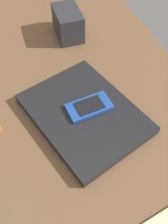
{
  "coord_description": "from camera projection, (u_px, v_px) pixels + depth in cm",
  "views": [
    {
      "loc": [
        47.42,
        -9.8,
        58.88
      ],
      "look_at": [
        8.67,
        4.19,
        5.0
      ],
      "focal_mm": 40.74,
      "sensor_mm": 36.0,
      "label": 1
    }
  ],
  "objects": [
    {
      "name": "desk_surface",
      "position": [
        61.0,
        101.0,
        0.75
      ],
      "size": [
        120.0,
        80.0,
        3.0
      ],
      "primitive_type": "cube",
      "color": "brown",
      "rests_on": "ground"
    },
    {
      "name": "laptop_closed",
      "position": [
        84.0,
        114.0,
        0.68
      ],
      "size": [
        37.8,
        32.74,
        2.52
      ],
      "primitive_type": "cube",
      "rotation": [
        0.0,
        0.0,
        0.3
      ],
      "color": "black",
      "rests_on": "desk_surface"
    },
    {
      "name": "cell_phone_on_laptop",
      "position": [
        89.0,
        107.0,
        0.68
      ],
      "size": [
        7.43,
        12.44,
        1.09
      ],
      "color": "#1E479E",
      "rests_on": "laptop_closed"
    },
    {
      "name": "desk_organizer",
      "position": [
        68.0,
        23.0,
        0.88
      ],
      "size": [
        13.69,
        8.77,
        9.49
      ],
      "primitive_type": "cube",
      "rotation": [
        0.0,
        0.0,
        -0.04
      ],
      "color": "#2D2D33",
      "rests_on": "desk_surface"
    }
  ]
}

